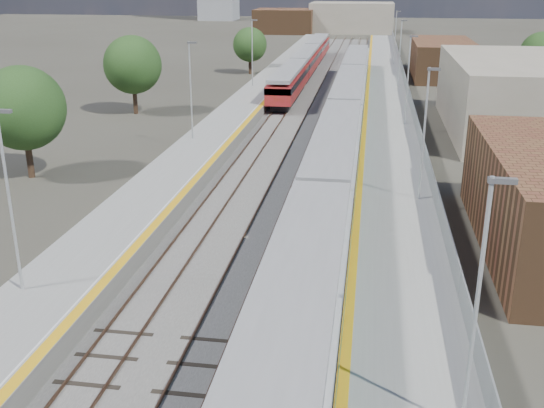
# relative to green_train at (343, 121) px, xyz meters

# --- Properties ---
(ground) EXTENTS (320.00, 320.00, 0.00)m
(ground) POSITION_rel_green_train_xyz_m (-1.50, 13.92, -2.37)
(ground) COLOR #47443A
(ground) RESTS_ON ground
(ballast_bed) EXTENTS (10.50, 155.00, 0.06)m
(ballast_bed) POSITION_rel_green_train_xyz_m (-3.75, 16.42, -2.34)
(ballast_bed) COLOR #565451
(ballast_bed) RESTS_ON ground
(tracks) EXTENTS (8.96, 160.00, 0.17)m
(tracks) POSITION_rel_green_train_xyz_m (-3.15, 18.09, -2.26)
(tracks) COLOR #4C3323
(tracks) RESTS_ON ground
(platform_right) EXTENTS (4.70, 155.00, 8.52)m
(platform_right) POSITION_rel_green_train_xyz_m (3.78, 16.41, -1.83)
(platform_right) COLOR slate
(platform_right) RESTS_ON ground
(platform_left) EXTENTS (4.30, 155.00, 8.52)m
(platform_left) POSITION_rel_green_train_xyz_m (-10.55, 16.41, -1.85)
(platform_left) COLOR slate
(platform_left) RESTS_ON ground
(green_train) EXTENTS (3.05, 84.85, 3.36)m
(green_train) POSITION_rel_green_train_xyz_m (0.00, 0.00, 0.00)
(green_train) COLOR black
(green_train) RESTS_ON ground
(red_train) EXTENTS (2.69, 54.60, 3.39)m
(red_train) POSITION_rel_green_train_xyz_m (-7.00, 39.30, -0.36)
(red_train) COLOR black
(red_train) RESTS_ON ground
(tree_a) EXTENTS (5.65, 5.65, 7.66)m
(tree_a) POSITION_rel_green_train_xyz_m (-20.86, -10.62, 2.46)
(tree_a) COLOR #382619
(tree_a) RESTS_ON ground
(tree_b) EXTENTS (5.71, 5.71, 7.74)m
(tree_b) POSITION_rel_green_train_xyz_m (-21.34, 11.13, 2.51)
(tree_b) COLOR #382619
(tree_b) RESTS_ON ground
(tree_c) EXTENTS (4.75, 4.75, 6.44)m
(tree_c) POSITION_rel_green_train_xyz_m (-15.04, 40.12, 1.69)
(tree_c) COLOR #382619
(tree_c) RESTS_ON ground
(tree_d) EXTENTS (5.10, 5.10, 6.91)m
(tree_d) POSITION_rel_green_train_xyz_m (22.14, 32.68, 1.98)
(tree_d) COLOR #382619
(tree_d) RESTS_ON ground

